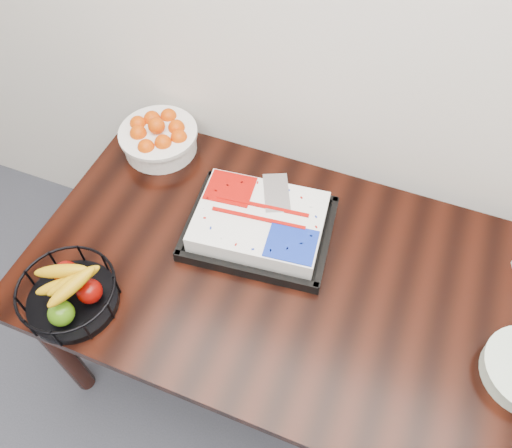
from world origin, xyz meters
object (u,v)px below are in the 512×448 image
(tangerine_bowl, at_px, (158,133))
(fruit_basket, at_px, (69,293))
(cake_tray, at_px, (260,224))
(table, at_px, (318,297))

(tangerine_bowl, xyz_separation_m, fruit_basket, (0.06, -0.65, -0.01))
(cake_tray, relative_size, fruit_basket, 1.75)
(tangerine_bowl, bearing_deg, table, -24.61)
(cake_tray, height_order, fruit_basket, fruit_basket)
(table, xyz_separation_m, tangerine_bowl, (-0.71, 0.32, 0.16))
(table, relative_size, fruit_basket, 6.47)
(table, xyz_separation_m, fruit_basket, (-0.65, -0.32, 0.15))
(table, bearing_deg, tangerine_bowl, 155.39)
(fruit_basket, bearing_deg, cake_tray, 46.71)
(tangerine_bowl, distance_m, fruit_basket, 0.65)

